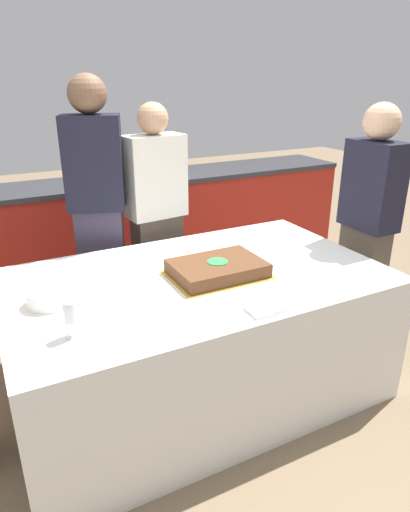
# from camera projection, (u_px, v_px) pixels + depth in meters

# --- Properties ---
(ground_plane) EXTENTS (14.00, 14.00, 0.00)m
(ground_plane) POSITION_uv_depth(u_px,v_px,m) (198.00, 389.00, 2.70)
(ground_plane) COLOR #7A664C
(back_counter) EXTENTS (4.40, 0.58, 0.92)m
(back_counter) POSITION_uv_depth(u_px,v_px,m) (111.00, 233.00, 3.89)
(back_counter) COLOR #A82319
(back_counter) RESTS_ON ground_plane
(dining_table) EXTENTS (1.99, 1.18, 0.74)m
(dining_table) POSITION_uv_depth(u_px,v_px,m) (197.00, 335.00, 2.56)
(dining_table) COLOR white
(dining_table) RESTS_ON ground_plane
(cake) EXTENTS (0.51, 0.37, 0.08)m
(cake) POSITION_uv_depth(u_px,v_px,m) (217.00, 269.00, 2.41)
(cake) COLOR gold
(cake) RESTS_ON dining_table
(plate_stack) EXTENTS (0.20, 0.20, 0.07)m
(plate_stack) POSITION_uv_depth(u_px,v_px,m) (49.00, 297.00, 2.10)
(plate_stack) COLOR white
(plate_stack) RESTS_ON dining_table
(wine_glass) EXTENTS (0.06, 0.06, 0.16)m
(wine_glass) POSITION_uv_depth(u_px,v_px,m) (70.00, 313.00, 1.82)
(wine_glass) COLOR white
(wine_glass) RESTS_ON dining_table
(side_plate_near_cake) EXTENTS (0.18, 0.18, 0.00)m
(side_plate_near_cake) POSITION_uv_depth(u_px,v_px,m) (183.00, 256.00, 2.66)
(side_plate_near_cake) COLOR white
(side_plate_near_cake) RESTS_ON dining_table
(utensil_pile) EXTENTS (0.17, 0.12, 0.02)m
(utensil_pile) POSITION_uv_depth(u_px,v_px,m) (266.00, 308.00, 2.06)
(utensil_pile) COLOR white
(utensil_pile) RESTS_ON dining_table
(person_cutting_cake) EXTENTS (0.41, 0.24, 1.57)m
(person_cutting_cake) POSITION_uv_depth(u_px,v_px,m) (157.00, 219.00, 3.10)
(person_cutting_cake) COLOR #4C4238
(person_cutting_cake) RESTS_ON ground_plane
(person_seated_right) EXTENTS (0.22, 0.35, 1.58)m
(person_seated_right) POSITION_uv_depth(u_px,v_px,m) (367.00, 225.00, 2.90)
(person_seated_right) COLOR #4C4238
(person_seated_right) RESTS_ON ground_plane
(person_standing_back) EXTENTS (0.40, 0.31, 1.74)m
(person_standing_back) POSITION_uv_depth(u_px,v_px,m) (98.00, 211.00, 2.89)
(person_standing_back) COLOR #383347
(person_standing_back) RESTS_ON ground_plane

